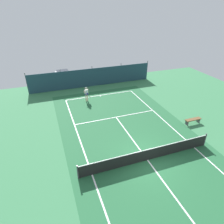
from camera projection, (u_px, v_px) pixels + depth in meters
name	position (u px, v px, depth m)	size (l,w,h in m)	color
ground_plane	(147.00, 160.00, 14.23)	(36.00, 36.00, 0.00)	#387A4C
court_surface	(147.00, 160.00, 14.23)	(11.02, 26.60, 0.01)	#236038
tennis_net	(148.00, 155.00, 13.99)	(10.12, 0.10, 1.10)	black
back_fence	(92.00, 80.00, 26.82)	(16.30, 0.98, 2.70)	#1E3D4C
tennis_player	(86.00, 93.00, 22.19)	(0.56, 0.83, 1.64)	beige
tennis_ball_near_player	(89.00, 97.00, 23.58)	(0.07, 0.07, 0.07)	#CCDB33
parked_car	(64.00, 77.00, 27.36)	(2.13, 4.26, 1.68)	silver
courtside_bench	(193.00, 120.00, 18.32)	(1.60, 0.40, 0.49)	brown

